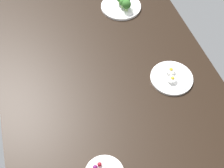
# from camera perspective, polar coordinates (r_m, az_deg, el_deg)

# --- Properties ---
(dining_table) EXTENTS (1.60, 1.01, 0.04)m
(dining_table) POSITION_cam_1_polar(r_m,az_deg,el_deg) (1.38, 0.00, -0.98)
(dining_table) COLOR black
(dining_table) RESTS_ON ground
(plate_eggs) EXTENTS (0.20, 0.20, 0.04)m
(plate_eggs) POSITION_cam_1_polar(r_m,az_deg,el_deg) (1.41, 11.28, 1.26)
(plate_eggs) COLOR white
(plate_eggs) RESTS_ON dining_table
(plate_broccoli) EXTENTS (0.22, 0.22, 0.08)m
(plate_broccoli) POSITION_cam_1_polar(r_m,az_deg,el_deg) (1.73, 1.89, 14.75)
(plate_broccoli) COLOR white
(plate_broccoli) RESTS_ON dining_table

